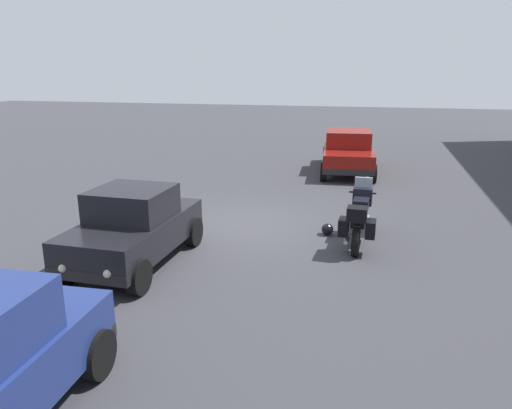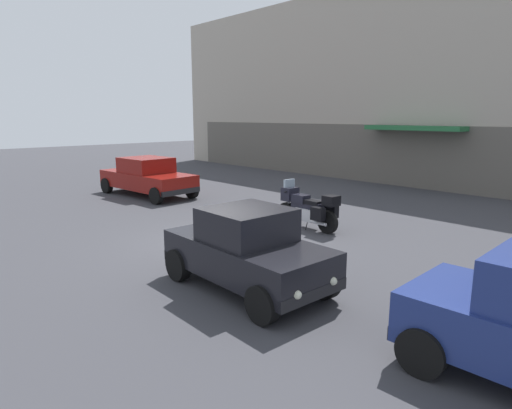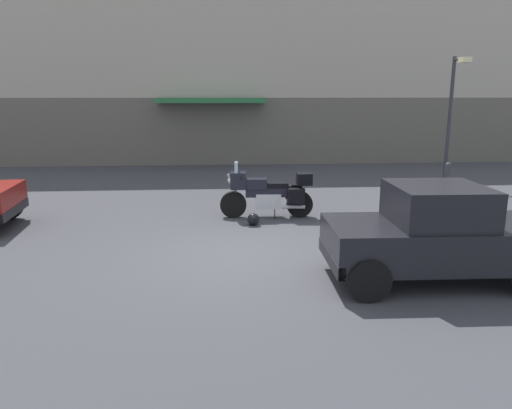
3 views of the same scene
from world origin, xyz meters
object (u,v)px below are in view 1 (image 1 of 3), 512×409
motorcycle (359,217)px  car_compact_side (134,227)px  helmet (327,229)px  car_sedan_far (348,151)px

motorcycle → car_compact_side: 4.87m
helmet → car_compact_side: bearing=-53.5°
motorcycle → car_sedan_far: car_sedan_far is taller
helmet → car_compact_side: size_ratio=0.08×
helmet → car_compact_side: (2.65, -3.59, 0.63)m
helmet → car_sedan_far: bearing=-179.9°
car_sedan_far → motorcycle: bearing=-179.4°
helmet → car_sedan_far: 7.59m
helmet → car_sedan_far: (-7.57, -0.01, 0.64)m
helmet → car_compact_side: 4.51m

